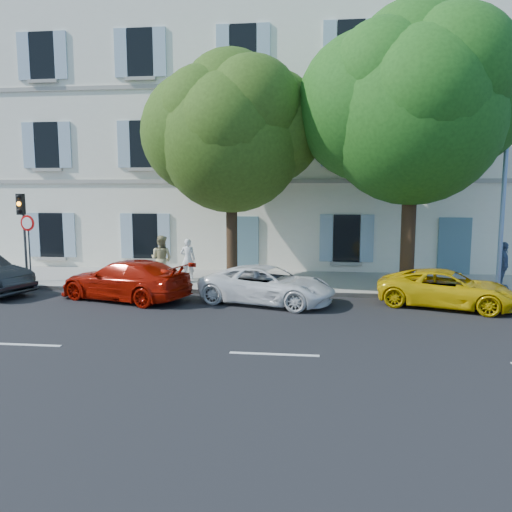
# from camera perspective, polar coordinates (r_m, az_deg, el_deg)

# --- Properties ---
(ground) EXTENTS (90.00, 90.00, 0.00)m
(ground) POSITION_cam_1_polar(r_m,az_deg,el_deg) (15.11, 3.32, -6.33)
(ground) COLOR black
(sidewalk) EXTENTS (36.00, 4.50, 0.15)m
(sidewalk) POSITION_cam_1_polar(r_m,az_deg,el_deg) (19.44, 4.10, -2.98)
(sidewalk) COLOR #A09E96
(sidewalk) RESTS_ON ground
(kerb) EXTENTS (36.00, 0.16, 0.16)m
(kerb) POSITION_cam_1_polar(r_m,az_deg,el_deg) (17.31, 3.77, -4.27)
(kerb) COLOR #9E998E
(kerb) RESTS_ON ground
(building) EXTENTS (28.00, 7.00, 12.00)m
(building) POSITION_cam_1_polar(r_m,az_deg,el_deg) (24.97, 4.85, 12.98)
(building) COLOR white
(building) RESTS_ON ground
(car_red_coupe) EXTENTS (4.91, 3.15, 1.32)m
(car_red_coupe) POSITION_cam_1_polar(r_m,az_deg,el_deg) (17.12, -14.71, -2.65)
(car_red_coupe) COLOR #A21104
(car_red_coupe) RESTS_ON ground
(car_white_coupe) EXTENTS (4.70, 3.09, 1.20)m
(car_white_coupe) POSITION_cam_1_polar(r_m,az_deg,el_deg) (16.02, 1.32, -3.32)
(car_white_coupe) COLOR white
(car_white_coupe) RESTS_ON ground
(car_yellow_supercar) EXTENTS (4.54, 3.12, 1.15)m
(car_yellow_supercar) POSITION_cam_1_polar(r_m,az_deg,el_deg) (16.63, 21.03, -3.50)
(car_yellow_supercar) COLOR #DEB609
(car_yellow_supercar) RESTS_ON ground
(tree_left) EXTENTS (5.28, 5.28, 8.19)m
(tree_left) POSITION_cam_1_polar(r_m,az_deg,el_deg) (18.50, -2.85, 13.12)
(tree_left) COLOR #3A2819
(tree_left) RESTS_ON sidewalk
(tree_right) EXTENTS (6.02, 6.02, 9.27)m
(tree_right) POSITION_cam_1_polar(r_m,az_deg,el_deg) (18.01, 17.48, 15.11)
(tree_right) COLOR #3A2819
(tree_right) RESTS_ON sidewalk
(traffic_light) EXTENTS (0.28, 0.38, 3.34)m
(traffic_light) POSITION_cam_1_polar(r_m,az_deg,el_deg) (20.66, -25.16, 3.91)
(traffic_light) COLOR #383A3D
(traffic_light) RESTS_ON sidewalk
(road_sign) EXTENTS (0.59, 0.14, 2.55)m
(road_sign) POSITION_cam_1_polar(r_m,az_deg,el_deg) (20.41, -24.59, 2.28)
(road_sign) COLOR #383A3D
(road_sign) RESTS_ON sidewalk
(street_lamp) EXTENTS (0.26, 1.58, 7.43)m
(street_lamp) POSITION_cam_1_polar(r_m,az_deg,el_deg) (18.45, 26.75, 9.05)
(street_lamp) COLOR #7293BF
(street_lamp) RESTS_ON sidewalk
(pedestrian_a) EXTENTS (0.60, 0.41, 1.60)m
(pedestrian_a) POSITION_cam_1_polar(r_m,az_deg,el_deg) (19.66, -7.79, -0.33)
(pedestrian_a) COLOR white
(pedestrian_a) RESTS_ON sidewalk
(pedestrian_b) EXTENTS (1.00, 0.86, 1.78)m
(pedestrian_b) POSITION_cam_1_polar(r_m,az_deg,el_deg) (19.13, -10.75, -0.34)
(pedestrian_b) COLOR tan
(pedestrian_b) RESTS_ON sidewalk
(pedestrian_c) EXTENTS (0.60, 1.03, 1.65)m
(pedestrian_c) POSITION_cam_1_polar(r_m,az_deg,el_deg) (19.72, 26.40, -0.95)
(pedestrian_c) COLOR #496087
(pedestrian_c) RESTS_ON sidewalk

